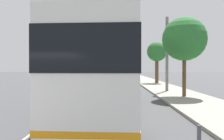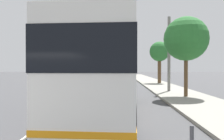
% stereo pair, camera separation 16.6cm
% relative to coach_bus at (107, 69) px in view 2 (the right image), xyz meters
% --- Properties ---
extents(sidewalk_curb, '(110.00, 3.60, 0.14)m').
position_rel_coach_bus_xyz_m(sidewalk_curb, '(1.99, -5.10, -1.95)').
color(sidewalk_curb, gray).
rests_on(sidewalk_curb, ground).
extents(lane_divider_line, '(110.00, 0.16, 0.01)m').
position_rel_coach_bus_xyz_m(lane_divider_line, '(1.99, 2.20, -2.02)').
color(lane_divider_line, silver).
rests_on(lane_divider_line, ground).
extents(coach_bus, '(10.88, 2.99, 3.55)m').
position_rel_coach_bus_xyz_m(coach_bus, '(0.00, 0.00, 0.00)').
color(coach_bus, silver).
rests_on(coach_bus, ground).
extents(car_ahead_same_lane, '(4.49, 1.93, 1.46)m').
position_rel_coach_bus_xyz_m(car_ahead_same_lane, '(20.93, 4.87, -1.31)').
color(car_ahead_same_lane, gold).
rests_on(car_ahead_same_lane, ground).
extents(car_oncoming, '(4.62, 2.06, 1.42)m').
position_rel_coach_bus_xyz_m(car_oncoming, '(26.15, 4.84, -1.34)').
color(car_oncoming, navy).
rests_on(car_oncoming, ground).
extents(car_behind_bus, '(4.27, 1.95, 1.45)m').
position_rel_coach_bus_xyz_m(car_behind_bus, '(19.11, -0.57, -1.34)').
color(car_behind_bus, '#2D7238').
rests_on(car_behind_bus, ground).
extents(car_far_distant, '(4.36, 1.82, 1.46)m').
position_rel_coach_bus_xyz_m(car_far_distant, '(31.50, 5.11, -1.33)').
color(car_far_distant, gold).
rests_on(car_far_distant, ground).
extents(roadside_tree_mid_block, '(2.97, 2.97, 5.52)m').
position_rel_coach_bus_xyz_m(roadside_tree_mid_block, '(5.22, -5.06, 1.99)').
color(roadside_tree_mid_block, brown).
rests_on(roadside_tree_mid_block, ground).
extents(roadside_tree_far_block, '(2.50, 2.50, 5.38)m').
position_rel_coach_bus_xyz_m(roadside_tree_far_block, '(18.66, -5.63, 2.01)').
color(roadside_tree_far_block, brown).
rests_on(roadside_tree_far_block, ground).
extents(utility_pole, '(0.24, 0.24, 6.31)m').
position_rel_coach_bus_xyz_m(utility_pole, '(8.76, -4.69, 1.13)').
color(utility_pole, slate).
rests_on(utility_pole, ground).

